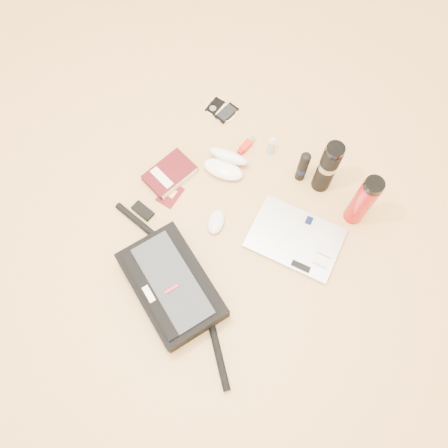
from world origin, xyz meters
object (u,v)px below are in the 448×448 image
object	(u,v)px
thermos_black	(327,167)
thermos_red	(363,201)
messenger_bag	(171,285)
book	(170,174)
laptop	(295,239)

from	to	relation	value
thermos_black	thermos_red	distance (m)	0.19
thermos_red	messenger_bag	bearing A→B (deg)	-120.51
book	thermos_red	bearing A→B (deg)	32.87
book	thermos_black	xyz separation A→B (m)	(0.53, 0.35, 0.13)
laptop	book	xyz separation A→B (m)	(-0.58, -0.08, 0.01)
messenger_bag	book	size ratio (longest dim) A/B	3.57
messenger_bag	thermos_red	size ratio (longest dim) A/B	2.72
laptop	thermos_black	size ratio (longest dim) A/B	1.36
laptop	thermos_black	distance (m)	0.31
messenger_bag	book	bearing A→B (deg)	151.57
book	laptop	bearing A→B (deg)	17.22
messenger_bag	thermos_red	bearing A→B (deg)	80.54
laptop	messenger_bag	bearing A→B (deg)	-131.54
thermos_red	laptop	bearing A→B (deg)	-119.84
laptop	thermos_black	world-z (taller)	thermos_black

